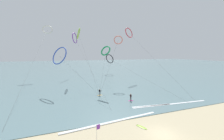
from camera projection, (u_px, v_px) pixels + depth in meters
ground_plane at (163, 135)px, 19.15m from camera, size 400.00×400.00×0.00m
sea_water at (78, 66)px, 117.74m from camera, size 400.00×200.00×0.08m
surfer_amber at (100, 93)px, 36.71m from camera, size 1.40×0.64×1.70m
surfer_magenta at (131, 98)px, 32.47m from camera, size 1.40×0.68×1.70m
kite_emerald at (106, 51)px, 40.32m from camera, size 4.72×6.12×13.29m
kite_lime at (79, 34)px, 53.57m from camera, size 3.76×23.66×20.74m
kite_cobalt at (59, 56)px, 39.60m from camera, size 12.27×10.70×12.92m
kite_ivory at (47, 30)px, 64.23m from camera, size 4.95×51.15×23.99m
kite_violet at (75, 38)px, 68.32m from camera, size 3.92×50.24×21.12m
kite_coral at (118, 40)px, 49.09m from camera, size 11.59×12.73×17.29m
kite_charcoal at (110, 59)px, 75.15m from camera, size 4.31×52.29×10.63m
kite_crimson at (129, 33)px, 60.68m from camera, size 4.92×34.71×22.19m
surfboard_spare at (141, 127)px, 21.08m from camera, size 1.24×1.95×0.20m
beach_flag at (97, 131)px, 17.00m from camera, size 0.47×0.12×2.55m
wave_crest_near at (113, 122)px, 22.64m from camera, size 16.71×2.04×0.12m
wave_crest_mid at (171, 104)px, 30.40m from camera, size 17.96×2.04×0.12m
wave_crest_far at (151, 106)px, 29.49m from camera, size 8.58×1.51×0.12m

